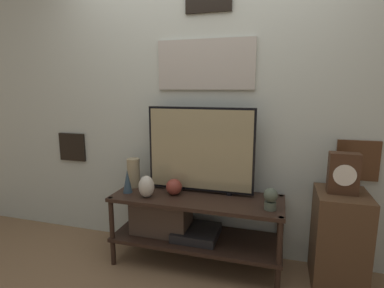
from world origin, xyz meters
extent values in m
plane|color=#846647|center=(0.00, 0.00, 0.00)|extent=(12.00, 12.00, 0.00)
cube|color=beige|center=(0.00, 0.59, 1.35)|extent=(6.40, 0.06, 2.70)
cube|color=#B2ADA3|center=(0.00, 0.54, 1.65)|extent=(0.82, 0.02, 0.41)
cube|color=#B2BCC6|center=(0.00, 0.54, 1.65)|extent=(0.79, 0.01, 0.37)
cube|color=#4C2D19|center=(1.20, 0.54, 0.91)|extent=(0.30, 0.02, 0.31)
cube|color=white|center=(1.20, 0.54, 0.91)|extent=(0.27, 0.01, 0.27)
cube|color=black|center=(-1.37, 0.54, 0.87)|extent=(0.29, 0.02, 0.28)
cube|color=slate|center=(-1.37, 0.54, 0.87)|extent=(0.25, 0.01, 0.24)
cube|color=black|center=(0.00, 0.29, 0.57)|extent=(1.38, 0.50, 0.03)
cube|color=black|center=(0.00, 0.29, 0.22)|extent=(1.38, 0.50, 0.03)
cylinder|color=black|center=(-0.66, 0.07, 0.29)|extent=(0.04, 0.04, 0.59)
cylinder|color=black|center=(0.66, 0.07, 0.29)|extent=(0.04, 0.04, 0.59)
cylinder|color=black|center=(-0.66, 0.51, 0.29)|extent=(0.04, 0.04, 0.59)
cylinder|color=black|center=(0.66, 0.51, 0.29)|extent=(0.04, 0.04, 0.59)
cube|color=black|center=(0.00, 0.29, 0.27)|extent=(0.36, 0.35, 0.07)
cube|color=#47382D|center=(-0.31, 0.29, 0.37)|extent=(0.48, 0.27, 0.27)
cylinder|color=black|center=(-0.24, 0.40, 0.60)|extent=(0.05, 0.05, 0.02)
cylinder|color=black|center=(0.25, 0.40, 0.60)|extent=(0.05, 0.05, 0.02)
cube|color=black|center=(0.00, 0.40, 0.95)|extent=(0.89, 0.04, 0.70)
cube|color=#998C66|center=(0.00, 0.38, 0.95)|extent=(0.86, 0.01, 0.66)
cylinder|color=tan|center=(-0.61, 0.38, 0.71)|extent=(0.11, 0.11, 0.26)
ellipsoid|color=beige|center=(-0.38, 0.17, 0.67)|extent=(0.13, 0.12, 0.18)
cone|color=#2D4251|center=(-0.58, 0.22, 0.68)|extent=(0.08, 0.08, 0.20)
sphere|color=brown|center=(-0.19, 0.28, 0.65)|extent=(0.13, 0.13, 0.13)
cylinder|color=#4C5647|center=(0.58, 0.19, 0.62)|extent=(0.09, 0.09, 0.06)
sphere|color=#4C5647|center=(0.58, 0.19, 0.70)|extent=(0.10, 0.10, 0.10)
cube|color=#513823|center=(1.08, 0.33, 0.36)|extent=(0.36, 0.42, 0.71)
cube|color=#422819|center=(1.07, 0.32, 0.86)|extent=(0.20, 0.10, 0.29)
cylinder|color=white|center=(1.07, 0.26, 0.86)|extent=(0.15, 0.01, 0.15)
camera|label=1|loc=(0.62, -1.94, 1.45)|focal=28.00mm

